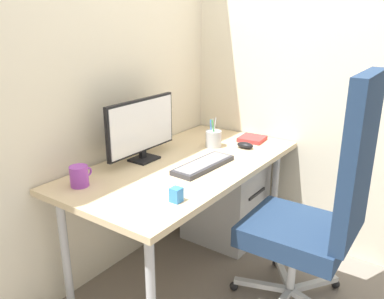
% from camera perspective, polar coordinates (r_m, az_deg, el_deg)
% --- Properties ---
extents(ground_plane, '(8.00, 8.00, 0.00)m').
position_cam_1_polar(ground_plane, '(2.58, -1.03, -16.68)').
color(ground_plane, slate).
extents(wall_back, '(3.07, 0.04, 2.80)m').
position_cam_1_polar(wall_back, '(2.38, -9.54, 16.13)').
color(wall_back, beige).
rests_on(wall_back, ground_plane).
extents(wall_side_right, '(0.04, 2.38, 2.80)m').
position_cam_1_polar(wall_side_right, '(2.66, 13.25, 16.14)').
color(wall_side_right, beige).
rests_on(wall_side_right, ground_plane).
extents(desk, '(1.45, 0.76, 0.71)m').
position_cam_1_polar(desk, '(2.27, -1.12, -3.25)').
color(desk, '#D1B78C').
rests_on(desk, ground_plane).
extents(office_chair, '(0.61, 0.64, 1.27)m').
position_cam_1_polar(office_chair, '(2.07, 18.02, -7.70)').
color(office_chair, black).
rests_on(office_chair, ground_plane).
extents(filing_cabinet, '(0.43, 0.48, 0.55)m').
position_cam_1_polar(filing_cabinet, '(2.80, 4.75, -7.20)').
color(filing_cabinet, '#B2B5BA').
rests_on(filing_cabinet, ground_plane).
extents(monitor, '(0.52, 0.12, 0.35)m').
position_cam_1_polar(monitor, '(2.25, -7.22, 3.14)').
color(monitor, black).
rests_on(monitor, desk).
extents(keyboard, '(0.41, 0.16, 0.03)m').
position_cam_1_polar(keyboard, '(2.18, 1.71, -2.17)').
color(keyboard, '#333338').
rests_on(keyboard, desk).
extents(mouse, '(0.06, 0.11, 0.04)m').
position_cam_1_polar(mouse, '(2.50, 7.62, 0.60)').
color(mouse, black).
rests_on(mouse, desk).
extents(pen_holder, '(0.10, 0.10, 0.19)m').
position_cam_1_polar(pen_holder, '(2.51, 3.10, 1.57)').
color(pen_holder, '#B2B5BA').
rests_on(pen_holder, desk).
extents(notebook, '(0.17, 0.17, 0.03)m').
position_cam_1_polar(notebook, '(2.67, 8.62, 1.53)').
color(notebook, '#B23333').
rests_on(notebook, desk).
extents(coffee_mug, '(0.12, 0.09, 0.10)m').
position_cam_1_polar(coffee_mug, '(2.00, -15.83, -3.69)').
color(coffee_mug, purple).
rests_on(coffee_mug, desk).
extents(desk_clamp_accessory, '(0.05, 0.05, 0.07)m').
position_cam_1_polar(desk_clamp_accessory, '(1.78, -2.27, -6.50)').
color(desk_clamp_accessory, '#337FD8').
rests_on(desk_clamp_accessory, desk).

